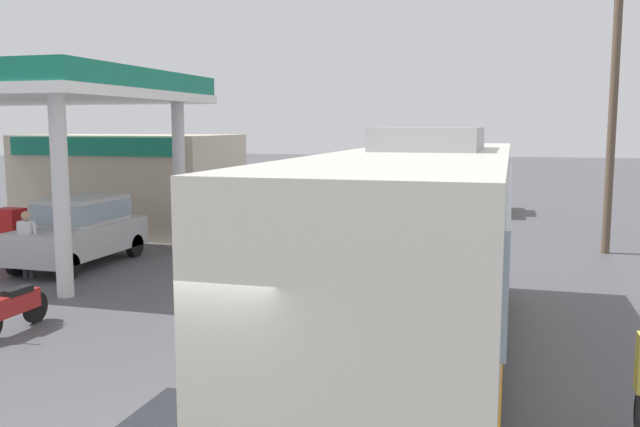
# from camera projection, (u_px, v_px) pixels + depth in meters

# --- Properties ---
(ground) EXTENTS (120.00, 120.00, 0.00)m
(ground) POSITION_uv_depth(u_px,v_px,m) (429.00, 224.00, 25.72)
(ground) COLOR #4C4C51
(lane_divider_stripe) EXTENTS (0.16, 50.00, 0.01)m
(lane_divider_stripe) POSITION_uv_depth(u_px,v_px,m) (410.00, 246.00, 20.95)
(lane_divider_stripe) COLOR #D8CC4C
(lane_divider_stripe) RESTS_ON ground
(coach_bus_main) EXTENTS (2.60, 11.04, 3.69)m
(coach_bus_main) POSITION_uv_depth(u_px,v_px,m) (421.00, 257.00, 10.32)
(coach_bus_main) COLOR silver
(coach_bus_main) RESTS_ON ground
(gas_station_roadside) EXTENTS (9.10, 11.95, 5.10)m
(gas_station_roadside) POSITION_uv_depth(u_px,v_px,m) (98.00, 159.00, 22.03)
(gas_station_roadside) COLOR #147259
(gas_station_roadside) RESTS_ON ground
(car_at_pump) EXTENTS (1.70, 4.20, 1.82)m
(car_at_pump) POSITION_uv_depth(u_px,v_px,m) (81.00, 228.00, 18.03)
(car_at_pump) COLOR #B2B2B7
(car_at_pump) RESTS_ON ground
(minibus_opposing_lane) EXTENTS (2.04, 6.13, 2.44)m
(minibus_opposing_lane) POSITION_uv_depth(u_px,v_px,m) (385.00, 183.00, 26.63)
(minibus_opposing_lane) COLOR #A5A5AD
(minibus_opposing_lane) RESTS_ON ground
(motorcycle_parked_forecourt) EXTENTS (0.55, 1.80, 0.92)m
(motorcycle_parked_forecourt) POSITION_uv_depth(u_px,v_px,m) (13.00, 308.00, 12.21)
(motorcycle_parked_forecourt) COLOR black
(motorcycle_parked_forecourt) RESTS_ON ground
(pedestrian_near_pump) EXTENTS (0.55, 0.22, 1.66)m
(pedestrian_near_pump) POSITION_uv_depth(u_px,v_px,m) (27.00, 241.00, 16.43)
(pedestrian_near_pump) COLOR #33333F
(pedestrian_near_pump) RESTS_ON ground
(car_trailing_behind_bus) EXTENTS (1.70, 4.20, 1.82)m
(car_trailing_behind_bus) POSITION_uv_depth(u_px,v_px,m) (485.00, 189.00, 29.10)
(car_trailing_behind_bus) COLOR olive
(car_trailing_behind_bus) RESTS_ON ground
(utility_pole_roadside) EXTENTS (1.80, 0.24, 8.38)m
(utility_pole_roadside) POSITION_uv_depth(u_px,v_px,m) (613.00, 103.00, 19.29)
(utility_pole_roadside) COLOR brown
(utility_pole_roadside) RESTS_ON ground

